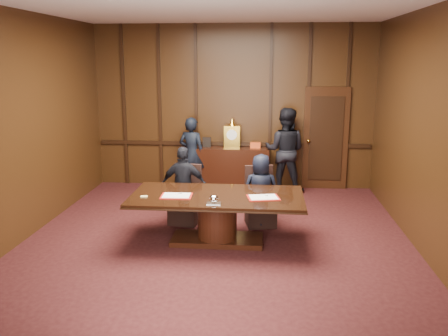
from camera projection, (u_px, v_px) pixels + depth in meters
name	position (u px, v px, depth m)	size (l,w,h in m)	color
room	(221.00, 132.00, 6.97)	(7.00, 7.04, 3.50)	black
sideboard	(232.00, 167.00, 10.28)	(1.60, 0.45, 1.54)	black
conference_table	(217.00, 211.00, 7.22)	(2.62, 1.32, 0.76)	black
folder_left	(176.00, 196.00, 7.09)	(0.47, 0.35, 0.02)	#B41910
folder_right	(263.00, 197.00, 7.00)	(0.52, 0.42, 0.02)	#B41910
inkstand	(214.00, 200.00, 6.72)	(0.20, 0.14, 0.12)	white
notepad	(144.00, 196.00, 7.05)	(0.10, 0.07, 0.01)	#E4C86F
chair_left	(185.00, 206.00, 8.18)	(0.55, 0.55, 0.99)	black
chair_right	(260.00, 208.00, 8.06)	(0.57, 0.57, 0.99)	black
signatory_left	(184.00, 186.00, 8.02)	(0.79, 0.33, 1.34)	black
signatory_right	(261.00, 191.00, 7.92)	(0.61, 0.39, 1.24)	black
witness_left	(192.00, 154.00, 10.13)	(0.57, 0.38, 1.57)	black
witness_right	(285.00, 150.00, 9.93)	(0.87, 0.68, 1.79)	black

